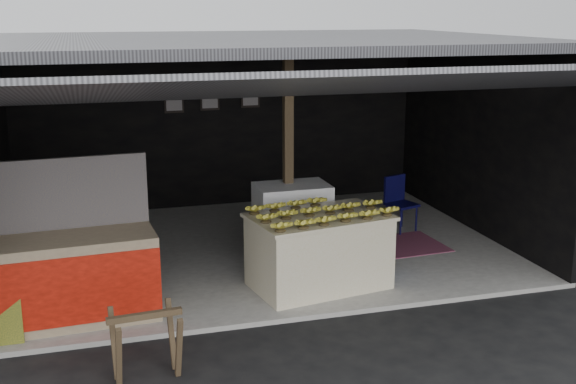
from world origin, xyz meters
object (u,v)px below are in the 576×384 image
object	(u,v)px
neighbor_stall	(76,274)
banana_table	(319,251)
white_crate	(292,223)
sawhorse	(146,337)
water_barrel	(375,252)
plastic_chair	(398,199)

from	to	relation	value
neighbor_stall	banana_table	bearing A→B (deg)	0.15
white_crate	sawhorse	xyz separation A→B (m)	(-2.19, -2.58, -0.17)
neighbor_stall	sawhorse	size ratio (longest dim) A/B	2.51
white_crate	sawhorse	size ratio (longest dim) A/B	1.52
neighbor_stall	white_crate	bearing A→B (deg)	18.68
sawhorse	neighbor_stall	bearing A→B (deg)	107.66
white_crate	neighbor_stall	distance (m)	3.01
banana_table	neighbor_stall	distance (m)	2.86
white_crate	water_barrel	size ratio (longest dim) A/B	1.93
neighbor_stall	water_barrel	world-z (taller)	neighbor_stall
sawhorse	white_crate	bearing A→B (deg)	44.81
water_barrel	white_crate	bearing A→B (deg)	142.32
white_crate	plastic_chair	world-z (taller)	white_crate
neighbor_stall	water_barrel	xyz separation A→B (m)	(3.70, 0.43, -0.25)
plastic_chair	water_barrel	bearing A→B (deg)	-140.90
sawhorse	plastic_chair	distance (m)	5.44
water_barrel	plastic_chair	bearing A→B (deg)	56.66
banana_table	plastic_chair	world-z (taller)	banana_table
banana_table	white_crate	world-z (taller)	white_crate
banana_table	neighbor_stall	size ratio (longest dim) A/B	1.02
white_crate	plastic_chair	bearing A→B (deg)	24.31
banana_table	water_barrel	size ratio (longest dim) A/B	3.24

